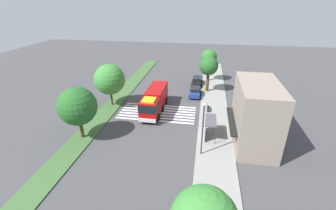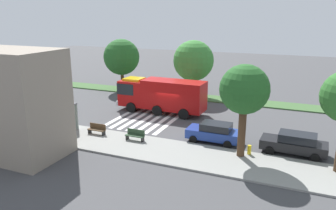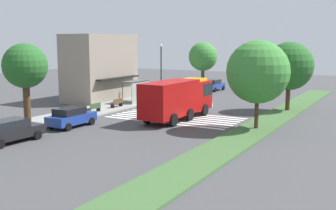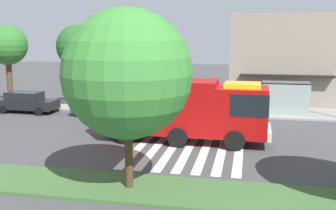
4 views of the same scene
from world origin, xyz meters
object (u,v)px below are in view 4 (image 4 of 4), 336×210
at_px(fire_hydrant, 72,104).
at_px(parked_car_west, 27,102).
at_px(median_tree_far_west, 127,74).
at_px(parked_car_mid, 101,105).
at_px(bench_near_shelter, 231,107).
at_px(bench_west_of_shelter, 184,105).
at_px(sidewalk_tree_far_west, 7,46).
at_px(sidewalk_tree_west, 78,48).
at_px(bus_stop_shelter, 286,92).
at_px(fire_truck, 188,107).

bearing_deg(fire_hydrant, parked_car_west, -150.91).
xyz_separation_m(median_tree_far_west, fire_hydrant, (-9.66, 15.44, -4.17)).
bearing_deg(parked_car_mid, parked_car_west, -179.66).
relative_size(parked_car_west, bench_near_shelter, 3.02).
relative_size(bench_west_of_shelter, sidewalk_tree_far_west, 0.24).
distance_m(parked_car_mid, fire_hydrant, 3.61).
bearing_deg(sidewalk_tree_west, parked_car_mid, -40.01).
distance_m(parked_car_mid, bench_west_of_shelter, 6.50).
xyz_separation_m(parked_car_mid, bus_stop_shelter, (13.77, 2.46, 1.04)).
distance_m(bus_stop_shelter, bench_near_shelter, 4.20).
height_order(bus_stop_shelter, sidewalk_tree_west, sidewalk_tree_west).
bearing_deg(bench_west_of_shelter, parked_car_west, -168.49).
xyz_separation_m(bus_stop_shelter, fire_hydrant, (-16.94, -0.76, -1.40)).
height_order(bus_stop_shelter, median_tree_far_west, median_tree_far_west).
distance_m(parked_car_west, sidewalk_tree_west, 5.97).
height_order(fire_truck, bench_west_of_shelter, fire_truck).
height_order(fire_truck, parked_car_mid, fire_truck).
bearing_deg(bench_west_of_shelter, median_tree_far_west, -88.27).
distance_m(sidewalk_tree_far_west, sidewalk_tree_west, 6.42).
bearing_deg(sidewalk_tree_far_west, bench_near_shelter, 0.89).
height_order(fire_truck, bus_stop_shelter, fire_truck).
bearing_deg(bench_west_of_shelter, sidewalk_tree_west, -178.07).
xyz_separation_m(fire_truck, sidewalk_tree_far_west, (-16.71, 8.27, 3.14)).
distance_m(bus_stop_shelter, sidewalk_tree_west, 16.70).
distance_m(parked_car_west, median_tree_far_west, 19.10).
relative_size(sidewalk_tree_far_west, median_tree_far_west, 0.96).
xyz_separation_m(parked_car_mid, fire_hydrant, (-3.17, 1.70, -0.36)).
distance_m(fire_truck, parked_car_mid, 9.86).
distance_m(fire_truck, fire_hydrant, 13.43).
bearing_deg(median_tree_far_west, bench_west_of_shelter, 91.73).
height_order(fire_truck, fire_hydrant, fire_truck).
bearing_deg(bus_stop_shelter, bench_near_shelter, 179.57).
bearing_deg(parked_car_west, bus_stop_shelter, 9.06).
relative_size(parked_car_mid, median_tree_far_west, 0.62).
bearing_deg(sidewalk_tree_west, parked_car_west, -148.60).
distance_m(bus_stop_shelter, sidewalk_tree_far_west, 23.04).
distance_m(bench_near_shelter, fire_hydrant, 12.96).
bearing_deg(parked_car_mid, median_tree_far_west, -64.35).
relative_size(bus_stop_shelter, sidewalk_tree_far_west, 0.52).
bearing_deg(bench_west_of_shelter, fire_hydrant, -175.07).
bearing_deg(parked_car_west, sidewalk_tree_far_west, 144.08).
xyz_separation_m(parked_car_west, sidewalk_tree_west, (3.60, 2.20, 4.22)).
bearing_deg(fire_truck, bus_stop_shelter, 55.52).
height_order(bench_west_of_shelter, fire_hydrant, bench_west_of_shelter).
xyz_separation_m(bench_near_shelter, sidewalk_tree_far_west, (-18.80, -0.29, 4.58)).
bearing_deg(bench_near_shelter, sidewalk_tree_far_west, -179.11).
height_order(parked_car_mid, sidewalk_tree_west, sidewalk_tree_west).
relative_size(parked_car_west, fire_hydrant, 6.89).
xyz_separation_m(bench_near_shelter, bench_west_of_shelter, (-3.76, 0.00, 0.00)).
xyz_separation_m(bench_west_of_shelter, sidewalk_tree_west, (-8.62, -0.29, 4.48)).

